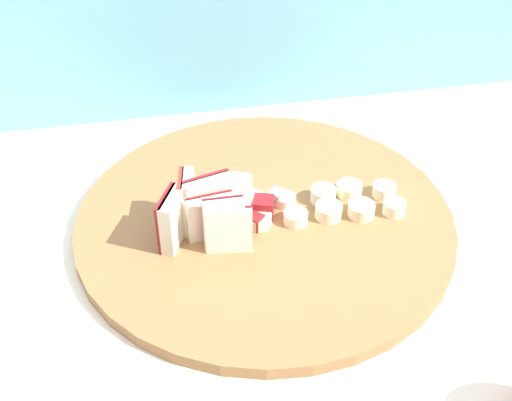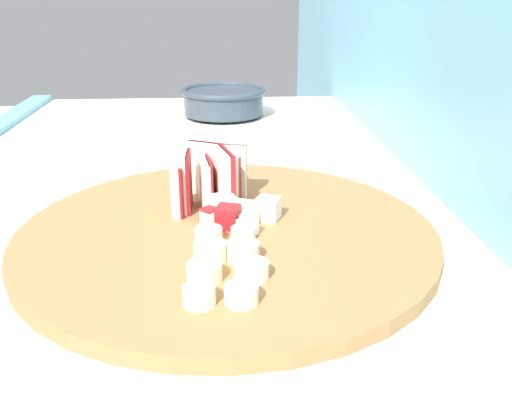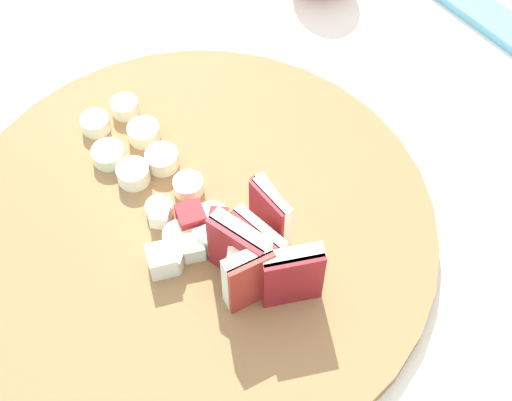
% 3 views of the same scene
% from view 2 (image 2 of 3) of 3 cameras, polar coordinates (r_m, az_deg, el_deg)
% --- Properties ---
extents(tile_backsplash, '(2.40, 0.04, 1.32)m').
position_cam_2_polar(tile_backsplash, '(0.79, 17.62, -15.79)').
color(tile_backsplash, '#6BADC6').
rests_on(tile_backsplash, ground).
extents(cutting_board, '(0.40, 0.40, 0.01)m').
position_cam_2_polar(cutting_board, '(0.53, -3.00, -3.49)').
color(cutting_board, olive).
rests_on(cutting_board, tiled_countertop).
extents(apple_wedge_fan, '(0.09, 0.08, 0.06)m').
position_cam_2_polar(apple_wedge_fan, '(0.58, -4.78, 2.42)').
color(apple_wedge_fan, maroon).
rests_on(apple_wedge_fan, cutting_board).
extents(apple_dice_pile, '(0.07, 0.08, 0.02)m').
position_cam_2_polar(apple_dice_pile, '(0.54, -1.66, -1.16)').
color(apple_dice_pile, white).
rests_on(apple_dice_pile, cutting_board).
extents(banana_slice_rows, '(0.17, 0.07, 0.02)m').
position_cam_2_polar(banana_slice_rows, '(0.47, -3.12, -5.17)').
color(banana_slice_rows, '#F4EAC6').
rests_on(banana_slice_rows, cutting_board).
extents(ceramic_bowl, '(0.16, 0.16, 0.05)m').
position_cam_2_polar(ceramic_bowl, '(1.04, -3.36, 10.28)').
color(ceramic_bowl, '#2D3842').
rests_on(ceramic_bowl, tiled_countertop).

